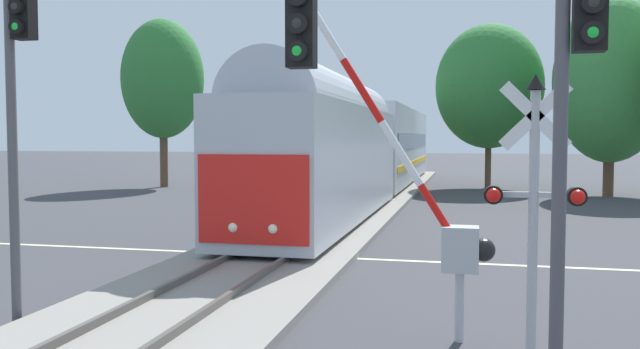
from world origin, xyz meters
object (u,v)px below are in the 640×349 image
(crossing_gate_near, at_px, (435,207))
(elm_centre_background, at_px, (489,86))
(pine_left_background, at_px, (163,79))
(traffic_signal_median, at_px, (17,84))
(crossing_signal_mast, at_px, (534,188))
(traffic_signal_near_right, at_px, (471,60))
(commuter_train, at_px, (370,144))
(oak_far_right, at_px, (611,80))

(crossing_gate_near, bearing_deg, elm_centre_background, 87.02)
(pine_left_background, xyz_separation_m, elm_centre_background, (19.95, 3.78, -0.52))
(elm_centre_background, bearing_deg, traffic_signal_median, -104.62)
(crossing_signal_mast, xyz_separation_m, traffic_signal_median, (-8.17, -0.07, 1.58))
(traffic_signal_near_right, bearing_deg, crossing_gate_near, 101.48)
(pine_left_background, bearing_deg, crossing_signal_mast, -55.30)
(commuter_train, xyz_separation_m, oak_far_right, (12.31, 4.28, 3.41))
(elm_centre_background, bearing_deg, crossing_signal_mast, -90.45)
(pine_left_background, bearing_deg, crossing_gate_near, -56.57)
(crossing_gate_near, bearing_deg, crossing_signal_mast, -27.27)
(elm_centre_background, bearing_deg, traffic_signal_near_right, -91.90)
(commuter_train, xyz_separation_m, pine_left_background, (-13.80, 4.61, 4.01))
(oak_far_right, xyz_separation_m, elm_centre_background, (-6.17, 4.10, 0.08))
(crossing_signal_mast, relative_size, traffic_signal_near_right, 0.75)
(traffic_signal_near_right, bearing_deg, commuter_train, 101.06)
(commuter_train, distance_m, pine_left_background, 15.09)
(commuter_train, bearing_deg, pine_left_background, 161.55)
(crossing_signal_mast, bearing_deg, commuter_train, 103.88)
(elm_centre_background, bearing_deg, oak_far_right, -33.63)
(pine_left_background, relative_size, elm_centre_background, 1.04)
(crossing_gate_near, xyz_separation_m, elm_centre_background, (1.64, 31.50, 4.18))
(commuter_train, bearing_deg, crossing_gate_near, -78.99)
(elm_centre_background, bearing_deg, pine_left_background, -169.28)
(crossing_gate_near, xyz_separation_m, traffic_signal_near_right, (0.51, -2.52, 1.97))
(crossing_gate_near, distance_m, elm_centre_background, 31.82)
(traffic_signal_near_right, relative_size, oak_far_right, 0.51)
(traffic_signal_near_right, height_order, elm_centre_background, elm_centre_background)
(pine_left_background, distance_m, elm_centre_background, 20.31)
(traffic_signal_near_right, distance_m, elm_centre_background, 34.12)
(traffic_signal_near_right, distance_m, pine_left_background, 35.73)
(oak_far_right, height_order, pine_left_background, oak_far_right)
(crossing_signal_mast, bearing_deg, oak_far_right, 77.13)
(oak_far_right, distance_m, pine_left_background, 26.12)
(crossing_gate_near, relative_size, traffic_signal_median, 1.06)
(crossing_gate_near, bearing_deg, traffic_signal_near_right, -78.52)
(pine_left_background, height_order, elm_centre_background, pine_left_background)
(pine_left_background, bearing_deg, traffic_signal_near_right, -58.12)
(crossing_signal_mast, height_order, elm_centre_background, elm_centre_background)
(traffic_signal_median, height_order, pine_left_background, pine_left_background)
(crossing_gate_near, distance_m, traffic_signal_median, 7.10)
(crossing_gate_near, relative_size, crossing_signal_mast, 1.59)
(commuter_train, relative_size, pine_left_background, 3.81)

